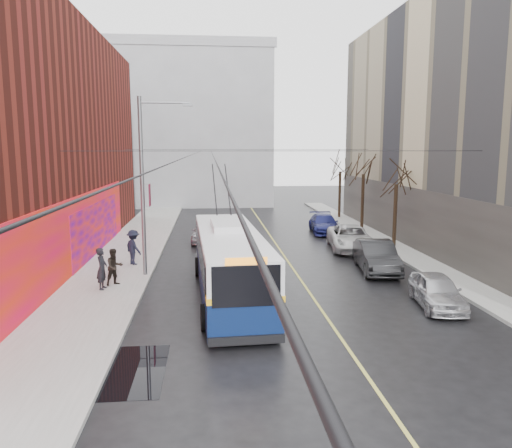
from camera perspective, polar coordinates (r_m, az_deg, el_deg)
The scene contains 21 objects.
ground at distance 16.74m, azimuth 5.47°, elevation -14.31°, with size 140.00×140.00×0.00m, color black.
sidewalk_left at distance 28.34m, azimuth -15.45°, elevation -4.78°, with size 4.00×60.00×0.15m, color gray.
sidewalk_right at distance 30.34m, azimuth 18.11°, elevation -4.02°, with size 2.00×60.00×0.15m, color gray.
lane_line at distance 30.18m, azimuth 3.34°, elevation -3.80°, with size 0.12×50.00×0.01m, color #BFB74C.
building_far at distance 60.24m, azimuth -8.32°, elevation 10.99°, with size 20.50×12.10×18.00m.
streetlight_pole at distance 25.38m, azimuth -12.52°, elevation 4.70°, with size 2.65×0.60×9.00m.
catenary_wires at distance 29.90m, azimuth -4.53°, elevation 8.14°, with size 18.00×60.00×0.22m.
tree_near at distance 33.38m, azimuth 15.79°, elevation 5.71°, with size 3.20×3.20×6.40m.
tree_mid at distance 39.97m, azimuth 12.21°, elevation 6.69°, with size 3.20×3.20×6.68m.
tree_far at distance 46.70m, azimuth 9.63°, elevation 6.89°, with size 3.20×3.20×6.57m.
puddle at distance 15.88m, azimuth -15.15°, elevation -15.89°, with size 2.58×3.68×0.01m, color black.
pigeons_flying at distance 25.22m, azimuth -4.78°, elevation 9.31°, with size 1.86×1.30×0.71m.
trolleybus at distance 21.87m, azimuth -3.04°, elevation -4.40°, with size 3.29×12.08×5.67m.
parked_car_a at distance 22.07m, azimuth 19.97°, elevation -7.18°, with size 1.63×4.06×1.38m, color silver.
parked_car_b at distance 27.28m, azimuth 13.59°, elevation -3.63°, with size 1.73×4.97×1.64m, color black.
parked_car_c at distance 32.76m, azimuth 10.73°, elevation -1.56°, with size 2.57×5.58×1.55m, color silver.
parked_car_d at distance 38.90m, azimuth 7.79°, elevation 0.03°, with size 2.00×4.92×1.43m, color navy.
following_car at distance 35.05m, azimuth -5.87°, elevation -0.85°, with size 1.73×4.31×1.47m, color #B8B8BD.
pedestrian_a at distance 23.77m, azimuth -17.20°, elevation -4.89°, with size 0.70×0.46×1.91m, color black.
pedestrian_b at distance 24.30m, azimuth -15.87°, elevation -4.74°, with size 0.84×0.66×1.73m, color black.
pedestrian_c at distance 28.28m, azimuth -13.83°, elevation -2.59°, with size 1.24×0.72×1.93m, color black.
Camera 1 is at (-2.95, -15.13, 6.54)m, focal length 35.00 mm.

